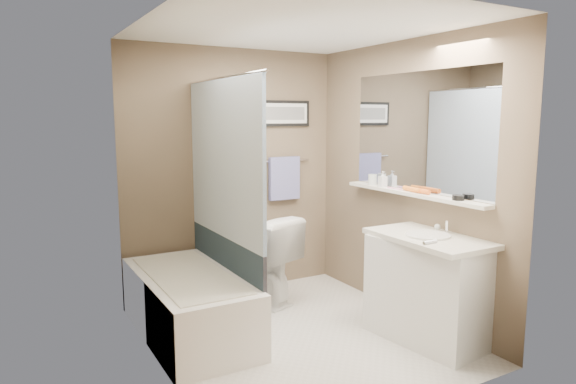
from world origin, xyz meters
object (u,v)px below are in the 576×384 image
bathtub (189,305)px  glass_jar (373,180)px  hair_brush_front (420,191)px  soap_bottle (383,179)px  vanity (428,291)px  candle_bowl_near (458,198)px  toilet (257,259)px  hair_brush_back (412,189)px

bathtub → glass_jar: size_ratio=15.00×
hair_brush_front → soap_bottle: bearing=90.0°
vanity → candle_bowl_near: size_ratio=10.00×
hair_brush_front → vanity: bearing=-120.2°
toilet → soap_bottle: size_ratio=5.96×
toilet → hair_brush_back: size_ratio=3.80×
bathtub → hair_brush_front: hair_brush_front is taller
glass_jar → hair_brush_back: bearing=-90.0°
hair_brush_back → glass_jar: glass_jar is taller
vanity → hair_brush_front: bearing=52.4°
vanity → glass_jar: (0.19, 0.94, 0.77)m
bathtub → vanity: 1.89m
candle_bowl_near → hair_brush_front: size_ratio=0.41×
bathtub → vanity: vanity is taller
toilet → candle_bowl_near: (0.97, -1.51, 0.72)m
hair_brush_back → glass_jar: (0.00, 0.53, 0.03)m
hair_brush_front → hair_brush_back: bearing=90.0°
hair_brush_back → soap_bottle: bearing=90.0°
hair_brush_back → hair_brush_front: bearing=-90.0°
hair_brush_front → bathtub: bearing=159.0°
vanity → candle_bowl_near: 0.76m
vanity → soap_bottle: 1.13m
hair_brush_front → hair_brush_back: size_ratio=1.00×
hair_brush_front → toilet: bearing=131.3°
vanity → hair_brush_back: size_ratio=4.09×
vanity → hair_brush_front: hair_brush_front is taller
toilet → vanity: bearing=100.0°
vanity → soap_bottle: size_ratio=6.41×
toilet → hair_brush_front: hair_brush_front is taller
candle_bowl_near → hair_brush_back: bearing=90.0°
bathtub → toilet: size_ratio=1.80×
vanity → hair_brush_back: (0.19, 0.41, 0.74)m
candle_bowl_near → hair_brush_front: (0.00, 0.41, 0.00)m
candle_bowl_near → hair_brush_back: size_ratio=0.41×
toilet → soap_bottle: (0.97, -0.63, 0.77)m
soap_bottle → toilet: bearing=146.9°
hair_brush_back → glass_jar: size_ratio=2.20×
bathtub → toilet: 0.93m
toilet → vanity: size_ratio=0.93×
toilet → vanity: (0.78, -1.42, -0.02)m
vanity → glass_jar: 1.22m
toilet → vanity: 1.62m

